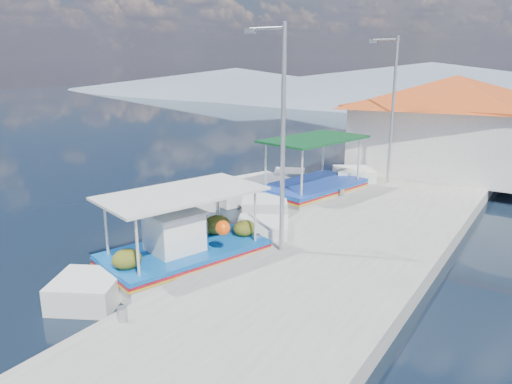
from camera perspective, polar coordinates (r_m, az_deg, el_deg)
The scene contains 10 objects.
ground at distance 15.12m, azimuth -16.44°, elevation -7.13°, with size 160.00×160.00×0.00m, color black.
quay at distance 16.60m, azimuth 13.87°, elevation -3.99°, with size 5.00×44.00×0.50m, color #ABA9A0.
bollards at distance 16.58m, azimuth 6.23°, elevation -2.19°, with size 0.20×17.20×0.30m.
main_caique at distance 13.45m, azimuth -8.20°, elevation -7.26°, with size 3.63×7.30×2.51m.
caique_green_canopy at distance 19.70m, azimuth 6.70°, elevation -0.01°, with size 3.43×7.66×2.93m.
caique_blue_hull at distance 20.37m, azimuth -0.85°, elevation 0.21°, with size 3.19×5.88×1.11m.
caique_far at distance 28.47m, azimuth 13.75°, elevation 4.38°, with size 3.30×6.09×2.26m.
harbor_building at distance 24.52m, azimuth 22.03°, elevation 7.58°, with size 10.49×10.49×4.40m.
lamp_post_near at distance 12.74m, azimuth 2.83°, elevation 7.36°, with size 1.21×0.14×6.00m.
lamp_post_far at distance 20.97m, azimuth 15.51°, elevation 9.97°, with size 1.21×0.14×6.00m.
Camera 1 is at (10.85, -8.91, 5.62)m, focal length 34.18 mm.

